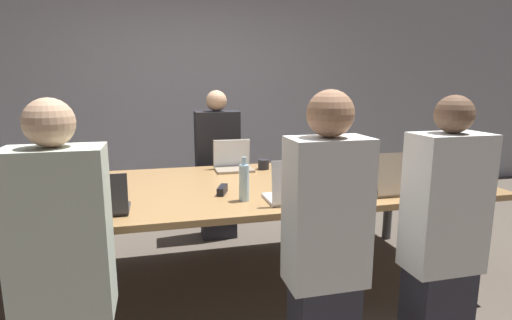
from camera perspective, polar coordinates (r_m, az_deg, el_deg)
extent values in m
plane|color=brown|center=(3.08, -4.81, -17.26)|extent=(24.00, 24.00, 0.00)
cube|color=#9999A3|center=(5.04, -9.44, 10.19)|extent=(12.00, 0.06, 2.80)
cube|color=#9E7547|center=(2.81, -5.05, -4.04)|extent=(3.69, 1.37, 0.04)
cylinder|color=#4C4C51|center=(3.21, 28.14, -10.45)|extent=(0.08, 0.08, 0.71)
cylinder|color=#4C4C51|center=(3.96, 18.40, -5.74)|extent=(0.08, 0.08, 0.71)
cube|color=silver|center=(2.48, 5.34, -5.41)|extent=(0.34, 0.25, 0.02)
cube|color=silver|center=(2.33, 6.39, -3.04)|extent=(0.35, 0.04, 0.25)
cube|color=black|center=(2.34, 6.30, -3.01)|extent=(0.34, 0.04, 0.25)
cube|color=silver|center=(2.03, 10.08, -7.39)|extent=(0.40, 0.24, 0.75)
sphere|color=#9E7051|center=(1.93, 10.57, 6.54)|extent=(0.23, 0.23, 0.23)
cylinder|color=#ADD1E0|center=(2.42, -1.71, -3.29)|extent=(0.06, 0.06, 0.22)
cylinder|color=#ADD1E0|center=(2.39, -1.72, -0.15)|extent=(0.03, 0.03, 0.05)
cube|color=silver|center=(3.34, -26.09, -2.21)|extent=(0.32, 0.21, 0.02)
cube|color=silver|center=(3.40, -25.96, 0.00)|extent=(0.32, 0.07, 0.21)
cube|color=#0F1933|center=(3.39, -25.99, -0.09)|extent=(0.32, 0.07, 0.21)
cylinder|color=#232328|center=(3.29, -21.87, -1.47)|extent=(0.10, 0.10, 0.09)
cylinder|color=#ADD1E0|center=(3.17, -22.17, -1.03)|extent=(0.07, 0.07, 0.18)
cylinder|color=#ADD1E0|center=(3.15, -22.32, 0.97)|extent=(0.03, 0.03, 0.04)
cube|color=gray|center=(3.26, -3.13, -1.39)|extent=(0.30, 0.22, 0.02)
cube|color=gray|center=(3.34, -3.52, 1.05)|extent=(0.31, 0.03, 0.23)
cube|color=silver|center=(3.33, -3.49, 1.00)|extent=(0.30, 0.03, 0.22)
cube|color=#2D2D38|center=(3.89, -5.38, -7.55)|extent=(0.32, 0.24, 0.45)
cube|color=#232328|center=(3.74, -5.55, 1.20)|extent=(0.40, 0.24, 0.75)
sphere|color=tan|center=(3.69, -5.68, 8.42)|extent=(0.19, 0.19, 0.19)
cylinder|color=#232328|center=(3.31, 1.09, -0.63)|extent=(0.09, 0.09, 0.08)
cube|color=#333338|center=(2.40, -21.87, -6.71)|extent=(0.36, 0.21, 0.02)
cube|color=#333338|center=(2.27, -22.43, -4.70)|extent=(0.36, 0.03, 0.22)
cube|color=black|center=(2.28, -22.39, -4.65)|extent=(0.36, 0.03, 0.21)
cube|color=beige|center=(1.91, -26.18, -9.58)|extent=(0.40, 0.24, 0.75)
sphere|color=tan|center=(1.81, -27.45, 4.76)|extent=(0.20, 0.20, 0.20)
cylinder|color=#232328|center=(2.41, -27.93, -6.10)|extent=(0.08, 0.08, 0.10)
cube|color=gray|center=(2.80, 18.75, -4.06)|extent=(0.35, 0.26, 0.02)
cube|color=gray|center=(2.67, 20.24, -1.78)|extent=(0.36, 0.06, 0.26)
cube|color=black|center=(2.68, 20.11, -1.78)|extent=(0.35, 0.06, 0.25)
cube|color=#2D2D38|center=(2.60, 24.34, -18.37)|extent=(0.32, 0.24, 0.45)
cube|color=silver|center=(2.38, 25.48, -5.56)|extent=(0.40, 0.24, 0.75)
sphere|color=brown|center=(2.29, 26.46, 5.88)|extent=(0.20, 0.20, 0.20)
cylinder|color=white|center=(2.62, 14.31, -4.16)|extent=(0.09, 0.09, 0.08)
cylinder|color=green|center=(3.01, 21.80, -1.19)|extent=(0.06, 0.06, 0.23)
cylinder|color=green|center=(2.98, 21.99, 1.44)|extent=(0.03, 0.03, 0.05)
cube|color=black|center=(2.60, -4.83, -4.27)|extent=(0.09, 0.16, 0.05)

